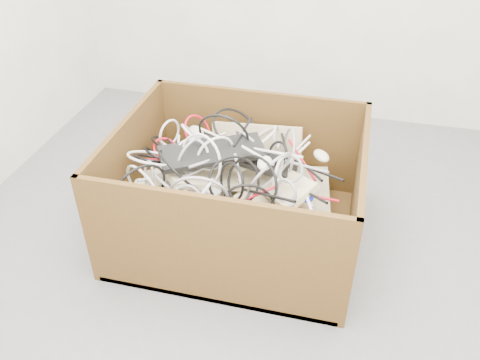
% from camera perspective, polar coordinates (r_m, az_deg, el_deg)
% --- Properties ---
extents(ground, '(3.00, 3.00, 0.00)m').
position_cam_1_polar(ground, '(2.26, 2.24, -9.44)').
color(ground, '#5A5A5D').
rests_on(ground, ground).
extents(cardboard_box, '(1.07, 0.89, 0.55)m').
position_cam_1_polar(cardboard_box, '(2.31, -0.45, -3.33)').
color(cardboard_box, '#36210D').
rests_on(cardboard_box, ground).
extents(keyboard_pile, '(0.99, 0.74, 0.35)m').
position_cam_1_polar(keyboard_pile, '(2.24, -0.42, -0.29)').
color(keyboard_pile, beige).
rests_on(keyboard_pile, cardboard_box).
extents(mice_scatter, '(0.88, 0.69, 0.23)m').
position_cam_1_polar(mice_scatter, '(2.18, -2.31, 0.16)').
color(mice_scatter, beige).
rests_on(mice_scatter, keyboard_pile).
extents(power_strip_left, '(0.24, 0.27, 0.13)m').
position_cam_1_polar(power_strip_left, '(2.27, -5.48, 2.18)').
color(power_strip_left, silver).
rests_on(power_strip_left, keyboard_pile).
extents(power_strip_right, '(0.26, 0.10, 0.08)m').
position_cam_1_polar(power_strip_right, '(2.17, -5.45, -0.59)').
color(power_strip_right, silver).
rests_on(power_strip_right, keyboard_pile).
extents(vga_plug, '(0.05, 0.05, 0.03)m').
position_cam_1_polar(vga_plug, '(2.04, 7.73, -2.04)').
color(vga_plug, '#0C15BA').
rests_on(vga_plug, keyboard_pile).
extents(cable_tangle, '(0.99, 0.82, 0.43)m').
position_cam_1_polar(cable_tangle, '(2.16, -3.03, 1.53)').
color(cable_tangle, gray).
rests_on(cable_tangle, keyboard_pile).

